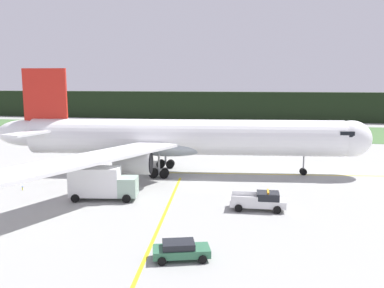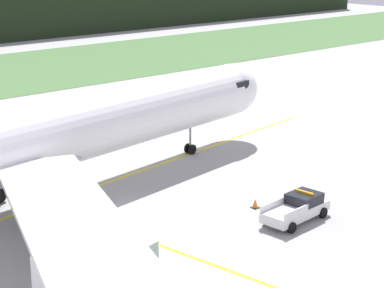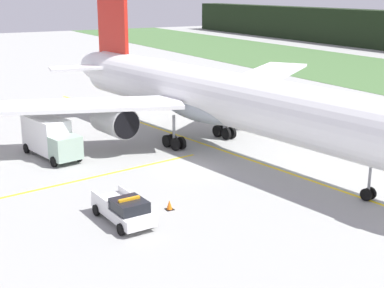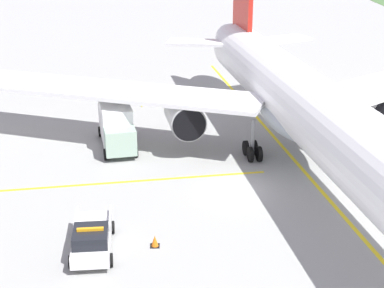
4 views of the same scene
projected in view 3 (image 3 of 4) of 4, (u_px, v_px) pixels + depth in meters
The scene contains 7 objects.
ground at pixel (187, 168), 46.62m from camera, with size 320.00×320.00×0.00m, color #9B9C99.
taxiway_centerline_main at pixel (221, 150), 51.81m from camera, with size 68.12×0.30×0.01m, color yellow.
airliner at pixel (214, 97), 51.28m from camera, with size 51.63×52.79×14.39m.
ops_pickup_truck at pixel (124, 209), 35.47m from camera, with size 5.54×2.67×1.94m.
catering_truck at pixel (50, 137), 49.19m from camera, with size 7.44×3.83×3.66m.
apron_cone at pixel (169, 205), 37.70m from camera, with size 0.54×0.54×0.68m.
taxiway_edge_light_west at pixel (38, 127), 59.31m from camera, with size 0.12×0.12×0.46m.
Camera 3 is at (38.84, -21.36, 14.59)m, focal length 51.54 mm.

